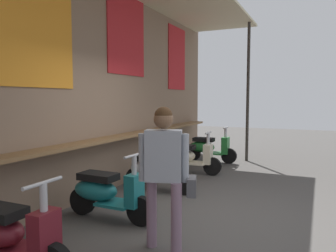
% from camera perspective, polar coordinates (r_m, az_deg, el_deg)
% --- Properties ---
extents(ground_plane, '(29.89, 29.89, 0.00)m').
position_cam_1_polar(ground_plane, '(5.14, 4.87, -14.65)').
color(ground_plane, '#474442').
extents(market_stall_facade, '(10.68, 2.09, 3.97)m').
position_cam_1_polar(market_stall_facade, '(5.80, -13.28, 9.01)').
color(market_stall_facade, '#7F6651').
rests_on(market_stall_facade, ground_plane).
extents(scooter_maroon, '(0.46, 1.40, 0.97)m').
position_cam_1_polar(scooter_maroon, '(3.72, -26.00, -16.48)').
color(scooter_maroon, maroon).
rests_on(scooter_maroon, ground_plane).
extents(scooter_teal, '(0.46, 1.40, 0.97)m').
position_cam_1_polar(scooter_teal, '(4.84, -10.78, -11.13)').
color(scooter_teal, '#197075').
rests_on(scooter_teal, ground_plane).
extents(scooter_silver, '(0.46, 1.40, 0.97)m').
position_cam_1_polar(scooter_silver, '(6.14, -2.17, -7.64)').
color(scooter_silver, '#B2B5BA').
rests_on(scooter_silver, ground_plane).
extents(scooter_cream, '(0.47, 1.40, 0.97)m').
position_cam_1_polar(scooter_cream, '(7.59, 3.39, -5.25)').
color(scooter_cream, beige).
rests_on(scooter_cream, ground_plane).
extents(scooter_green, '(0.46, 1.40, 0.97)m').
position_cam_1_polar(scooter_green, '(8.98, 6.90, -3.71)').
color(scooter_green, '#237533').
rests_on(scooter_green, ground_plane).
extents(shopper_with_handbag, '(0.42, 0.64, 1.62)m').
position_cam_1_polar(shopper_with_handbag, '(3.67, -0.51, -6.71)').
color(shopper_with_handbag, gray).
rests_on(shopper_with_handbag, ground_plane).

